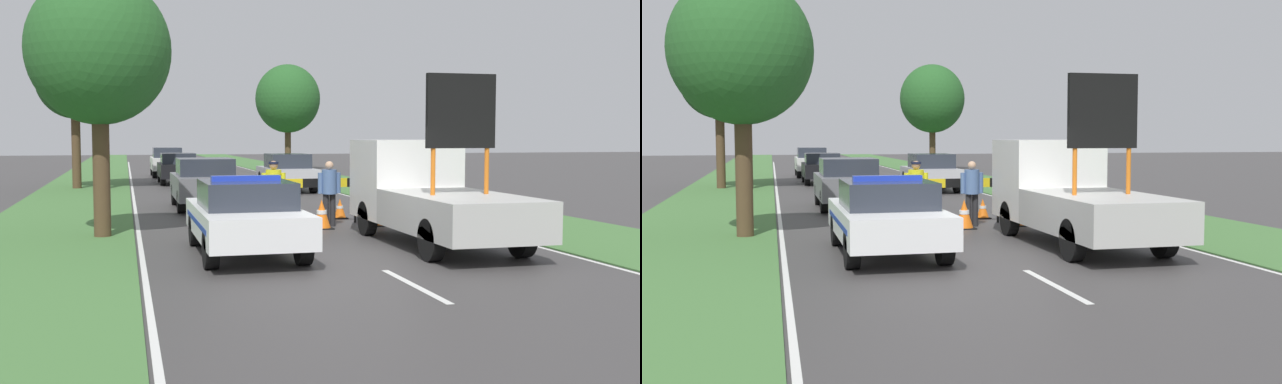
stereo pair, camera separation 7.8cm
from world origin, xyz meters
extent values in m
plane|color=#3D3A3A|center=(0.00, 0.00, 0.00)|extent=(160.00, 160.00, 0.00)
cube|color=silver|center=(0.00, -2.79, 0.00)|extent=(0.12, 2.67, 0.01)
cube|color=silver|center=(0.00, 4.33, 0.00)|extent=(0.12, 2.67, 0.01)
cube|color=silver|center=(0.00, 11.45, 0.00)|extent=(0.12, 2.67, 0.01)
cube|color=silver|center=(0.00, 18.57, 0.00)|extent=(0.12, 2.67, 0.01)
cube|color=silver|center=(0.00, 25.70, 0.00)|extent=(0.12, 2.67, 0.01)
cube|color=silver|center=(0.00, 32.82, 0.00)|extent=(0.12, 2.67, 0.01)
cube|color=silver|center=(0.00, 39.94, 0.00)|extent=(0.12, 2.67, 0.01)
cube|color=silver|center=(0.00, 47.06, 0.00)|extent=(0.12, 2.67, 0.01)
cube|color=silver|center=(0.00, 54.19, 0.00)|extent=(0.12, 2.67, 0.01)
cube|color=silver|center=(-3.97, 18.15, 0.00)|extent=(0.10, 73.05, 0.01)
cube|color=silver|center=(3.97, 18.15, 0.00)|extent=(0.10, 73.05, 0.01)
cube|color=#427038|center=(-5.94, 20.00, 0.01)|extent=(3.75, 120.00, 0.03)
cube|color=#427038|center=(5.94, 20.00, 0.01)|extent=(3.75, 120.00, 0.03)
cube|color=white|center=(-2.04, 0.84, 0.64)|extent=(1.87, 4.61, 0.57)
cube|color=#282D38|center=(-2.04, 0.71, 1.18)|extent=(1.65, 2.12, 0.50)
cylinder|color=black|center=(-2.85, 2.27, 0.36)|extent=(0.24, 0.72, 0.72)
cylinder|color=black|center=(-1.22, 2.27, 0.36)|extent=(0.24, 0.72, 0.72)
cylinder|color=black|center=(-2.85, -0.58, 0.36)|extent=(0.24, 0.72, 0.72)
cylinder|color=black|center=(-1.22, -0.58, 0.36)|extent=(0.24, 0.72, 0.72)
cube|color=#1E38C6|center=(-2.04, 0.71, 1.48)|extent=(1.31, 0.24, 0.10)
cube|color=#193399|center=(-2.04, 0.84, 0.67)|extent=(1.88, 3.78, 0.10)
cube|color=black|center=(-2.04, 3.19, 0.59)|extent=(1.03, 0.08, 0.34)
cube|color=white|center=(2.04, 2.90, 1.29)|extent=(2.07, 2.01, 1.80)
cube|color=#232833|center=(2.04, 3.89, 1.62)|extent=(1.76, 0.04, 0.79)
cube|color=#B2B2AD|center=(2.04, -0.04, 0.77)|extent=(2.07, 3.88, 0.75)
cylinder|color=#D16619|center=(1.47, -0.04, 1.60)|extent=(0.09, 0.09, 0.90)
cylinder|color=#D16619|center=(2.60, -0.04, 1.60)|extent=(0.09, 0.09, 0.90)
cube|color=black|center=(2.04, -0.04, 2.76)|extent=(1.41, 0.12, 1.43)
cylinder|color=black|center=(1.12, 2.90, 0.40)|extent=(0.24, 0.79, 0.79)
cylinder|color=black|center=(2.95, 2.90, 0.40)|extent=(0.24, 0.79, 0.79)
cylinder|color=black|center=(1.12, -0.82, 0.40)|extent=(0.24, 0.79, 0.79)
cylinder|color=black|center=(2.95, -0.82, 0.40)|extent=(0.24, 0.79, 0.79)
cylinder|color=black|center=(-1.25, 5.42, 0.47)|extent=(0.07, 0.07, 0.95)
cylinder|color=black|center=(1.62, 5.42, 0.47)|extent=(0.07, 0.07, 0.95)
cube|color=yellow|center=(-1.31, 5.42, 1.07)|extent=(0.60, 0.08, 0.23)
cube|color=black|center=(-0.71, 5.42, 1.07)|extent=(0.60, 0.08, 0.23)
cube|color=yellow|center=(-0.12, 5.42, 1.07)|extent=(0.60, 0.08, 0.23)
cube|color=black|center=(0.48, 5.42, 1.07)|extent=(0.60, 0.08, 0.23)
cube|color=yellow|center=(1.08, 5.42, 1.07)|extent=(0.60, 0.08, 0.23)
cube|color=black|center=(1.68, 5.42, 1.07)|extent=(0.60, 0.08, 0.23)
cylinder|color=#191E38|center=(-0.81, 4.64, 0.42)|extent=(0.16, 0.16, 0.83)
cylinder|color=#191E38|center=(-0.64, 4.64, 0.42)|extent=(0.16, 0.16, 0.83)
cylinder|color=yellow|center=(-0.73, 4.64, 1.15)|extent=(0.38, 0.38, 0.63)
cylinder|color=yellow|center=(-0.97, 4.64, 1.12)|extent=(0.13, 0.13, 0.53)
cylinder|color=yellow|center=(-0.49, 4.64, 1.12)|extent=(0.13, 0.13, 0.53)
sphere|color=#A57A5B|center=(-0.73, 4.64, 1.57)|extent=(0.22, 0.22, 0.22)
cylinder|color=#141933|center=(-0.73, 4.64, 1.63)|extent=(0.25, 0.25, 0.05)
cylinder|color=#232326|center=(0.65, 4.80, 0.41)|extent=(0.15, 0.15, 0.82)
cylinder|color=#232326|center=(0.82, 4.80, 0.41)|extent=(0.15, 0.15, 0.82)
cylinder|color=#4C6B9E|center=(0.73, 4.80, 1.13)|extent=(0.38, 0.38, 0.62)
cylinder|color=#4C6B9E|center=(0.50, 4.80, 1.10)|extent=(0.12, 0.12, 0.52)
cylinder|color=#4C6B9E|center=(0.97, 4.80, 1.10)|extent=(0.12, 0.12, 0.52)
sphere|color=tan|center=(0.73, 4.80, 1.54)|extent=(0.21, 0.21, 0.21)
cube|color=black|center=(2.01, 4.59, 0.01)|extent=(0.48, 0.48, 0.03)
cone|color=orange|center=(2.01, 4.59, 0.35)|extent=(0.41, 0.41, 0.63)
cylinder|color=white|center=(2.01, 4.59, 0.38)|extent=(0.23, 0.23, 0.09)
cube|color=black|center=(1.49, 6.46, 0.01)|extent=(0.40, 0.40, 0.03)
cone|color=orange|center=(1.49, 6.46, 0.29)|extent=(0.34, 0.34, 0.52)
cylinder|color=white|center=(1.49, 6.46, 0.32)|extent=(0.19, 0.19, 0.07)
cube|color=black|center=(0.42, 4.36, 0.01)|extent=(0.53, 0.53, 0.03)
cone|color=orange|center=(0.42, 4.36, 0.38)|extent=(0.45, 0.45, 0.70)
cylinder|color=white|center=(0.42, 4.36, 0.41)|extent=(0.25, 0.25, 0.10)
cube|color=slate|center=(-1.82, 10.42, 0.70)|extent=(1.90, 4.41, 0.71)
cube|color=#282D38|center=(-1.82, 10.29, 1.32)|extent=(1.68, 2.03, 0.53)
cylinder|color=black|center=(-2.65, 11.79, 0.34)|extent=(0.24, 0.68, 0.68)
cylinder|color=black|center=(-0.99, 11.79, 0.34)|extent=(0.24, 0.68, 0.68)
cylinder|color=black|center=(-2.65, 9.05, 0.34)|extent=(0.24, 0.68, 0.68)
cylinder|color=black|center=(-0.99, 9.05, 0.34)|extent=(0.24, 0.68, 0.68)
cube|color=#B2B2B7|center=(2.26, 17.06, 0.68)|extent=(1.84, 4.36, 0.58)
cube|color=#282D38|center=(2.26, 16.92, 1.26)|extent=(1.62, 2.01, 0.58)
cylinder|color=black|center=(1.46, 18.41, 0.39)|extent=(0.24, 0.77, 0.77)
cylinder|color=black|center=(3.06, 18.41, 0.39)|extent=(0.24, 0.77, 0.77)
cylinder|color=black|center=(1.46, 15.70, 0.39)|extent=(0.24, 0.77, 0.77)
cylinder|color=black|center=(3.06, 15.70, 0.39)|extent=(0.24, 0.77, 0.77)
cube|color=black|center=(-1.81, 23.11, 0.65)|extent=(1.78, 4.33, 0.64)
cube|color=#282D38|center=(-1.81, 22.98, 1.22)|extent=(1.56, 1.99, 0.50)
cylinder|color=black|center=(-2.58, 24.45, 0.33)|extent=(0.24, 0.66, 0.66)
cylinder|color=black|center=(-1.04, 24.45, 0.33)|extent=(0.24, 0.66, 0.66)
cylinder|color=black|center=(-2.58, 21.77, 0.33)|extent=(0.24, 0.66, 0.66)
cylinder|color=black|center=(-1.04, 21.77, 0.33)|extent=(0.24, 0.66, 0.66)
cube|color=silver|center=(-1.96, 29.72, 0.74)|extent=(1.74, 4.43, 0.68)
cube|color=#282D38|center=(-1.96, 29.59, 1.36)|extent=(1.54, 2.04, 0.56)
cylinder|color=black|center=(-2.71, 31.10, 0.40)|extent=(0.24, 0.80, 0.80)
cylinder|color=black|center=(-1.20, 31.10, 0.40)|extent=(0.24, 0.80, 0.80)
cylinder|color=black|center=(-2.71, 28.35, 0.40)|extent=(0.24, 0.80, 0.80)
cylinder|color=black|center=(-1.20, 28.35, 0.40)|extent=(0.24, 0.80, 0.80)
cylinder|color=#4C3823|center=(-6.28, 20.53, 1.76)|extent=(0.38, 0.38, 3.52)
ellipsoid|color=#1E471E|center=(-6.28, 20.53, 4.76)|extent=(3.30, 3.30, 3.47)
cylinder|color=#4C3823|center=(6.23, 35.27, 1.57)|extent=(0.41, 0.41, 3.15)
ellipsoid|color=#235623|center=(6.23, 35.27, 4.75)|extent=(4.28, 4.28, 4.50)
cylinder|color=#4C3823|center=(-4.77, 4.04, 1.50)|extent=(0.38, 0.38, 3.00)
ellipsoid|color=#235623|center=(-4.77, 4.04, 4.19)|extent=(3.17, 3.17, 3.33)
cylinder|color=#4C3823|center=(-5.15, 20.04, 2.23)|extent=(0.43, 0.43, 4.47)
ellipsoid|color=#2D662D|center=(-5.15, 20.04, 6.34)|extent=(4.99, 4.99, 5.24)
camera|label=1|loc=(-4.24, -13.36, 2.28)|focal=42.00mm
camera|label=2|loc=(-4.17, -13.38, 2.28)|focal=42.00mm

